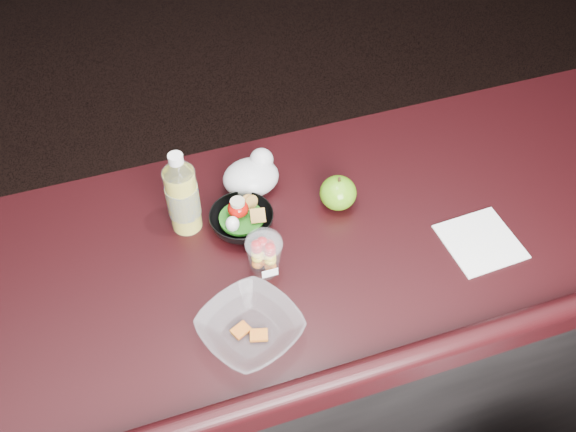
{
  "coord_description": "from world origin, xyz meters",
  "views": [
    {
      "loc": [
        -0.21,
        -0.55,
        2.15
      ],
      "look_at": [
        0.08,
        0.31,
        1.1
      ],
      "focal_mm": 40.0,
      "sensor_mm": 36.0,
      "label": 1
    }
  ],
  "objects_px": {
    "fruit_cup": "(264,253)",
    "green_apple": "(338,193)",
    "takeout_bowl": "(250,328)",
    "lemonade_bottle": "(183,198)",
    "snack_bowl": "(241,220)"
  },
  "relations": [
    {
      "from": "green_apple",
      "to": "fruit_cup",
      "type": "bearing_deg",
      "value": -149.39
    },
    {
      "from": "green_apple",
      "to": "snack_bowl",
      "type": "height_order",
      "value": "green_apple"
    },
    {
      "from": "lemonade_bottle",
      "to": "snack_bowl",
      "type": "distance_m",
      "value": 0.14
    },
    {
      "from": "takeout_bowl",
      "to": "snack_bowl",
      "type": "bearing_deg",
      "value": 77.95
    },
    {
      "from": "lemonade_bottle",
      "to": "fruit_cup",
      "type": "bearing_deg",
      "value": -53.8
    },
    {
      "from": "green_apple",
      "to": "lemonade_bottle",
      "type": "bearing_deg",
      "value": 171.83
    },
    {
      "from": "fruit_cup",
      "to": "green_apple",
      "type": "height_order",
      "value": "fruit_cup"
    },
    {
      "from": "lemonade_bottle",
      "to": "fruit_cup",
      "type": "height_order",
      "value": "lemonade_bottle"
    },
    {
      "from": "snack_bowl",
      "to": "green_apple",
      "type": "bearing_deg",
      "value": -0.66
    },
    {
      "from": "lemonade_bottle",
      "to": "snack_bowl",
      "type": "xyz_separation_m",
      "value": [
        0.12,
        -0.05,
        -0.07
      ]
    },
    {
      "from": "lemonade_bottle",
      "to": "snack_bowl",
      "type": "height_order",
      "value": "lemonade_bottle"
    },
    {
      "from": "lemonade_bottle",
      "to": "fruit_cup",
      "type": "relative_size",
      "value": 1.92
    },
    {
      "from": "fruit_cup",
      "to": "takeout_bowl",
      "type": "relative_size",
      "value": 0.45
    },
    {
      "from": "green_apple",
      "to": "takeout_bowl",
      "type": "relative_size",
      "value": 0.35
    },
    {
      "from": "snack_bowl",
      "to": "takeout_bowl",
      "type": "xyz_separation_m",
      "value": [
        -0.06,
        -0.28,
        -0.0
      ]
    }
  ]
}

